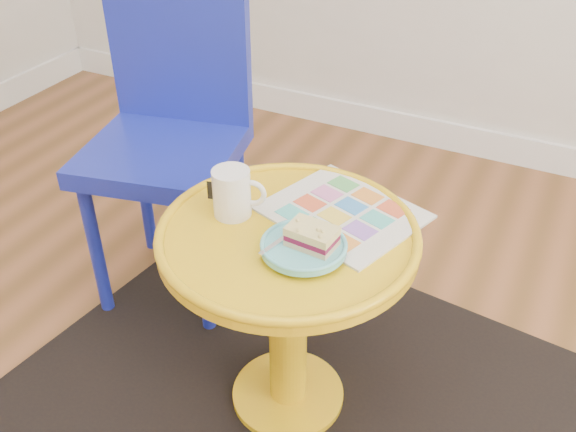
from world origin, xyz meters
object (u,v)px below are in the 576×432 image
at_px(side_table, 288,285).
at_px(newspaper, 343,212).
at_px(mug, 233,192).
at_px(chair, 170,123).
at_px(plate, 304,247).

bearing_deg(side_table, newspaper, 56.54).
height_order(side_table, mug, mug).
bearing_deg(side_table, mug, 176.65).
distance_m(side_table, newspaper, 0.20).
xyz_separation_m(chair, mug, (0.38, -0.30, 0.06)).
relative_size(newspaper, plate, 1.80).
relative_size(side_table, chair, 0.61).
xyz_separation_m(side_table, mug, (-0.13, 0.01, 0.20)).
height_order(chair, newspaper, chair).
height_order(side_table, newspaper, newspaper).
bearing_deg(newspaper, plate, -76.41).
distance_m(mug, plate, 0.21).
bearing_deg(newspaper, side_table, -104.79).
distance_m(newspaper, mug, 0.24).
relative_size(chair, plate, 5.24).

